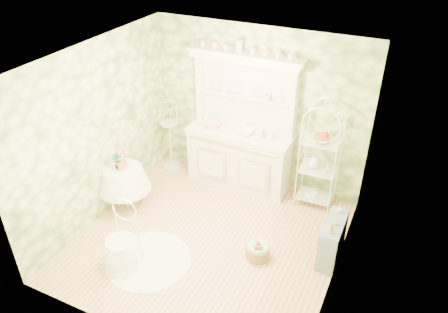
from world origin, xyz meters
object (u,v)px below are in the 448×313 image
at_px(side_shelf, 332,240).
at_px(cafe_chair, 120,241).
at_px(round_table, 125,185).
at_px(kitchen_dresser, 240,124).
at_px(bakers_rack, 320,156).
at_px(floor_basket, 258,251).
at_px(birdcage_stand, 170,133).

height_order(side_shelf, cafe_chair, cafe_chair).
bearing_deg(side_shelf, round_table, -176.54).
xyz_separation_m(kitchen_dresser, bakers_rack, (1.35, -0.01, -0.24)).
relative_size(kitchen_dresser, floor_basket, 6.91).
relative_size(side_shelf, floor_basket, 2.12).
bearing_deg(bakers_rack, kitchen_dresser, 177.21).
bearing_deg(bakers_rack, floor_basket, -106.23).
height_order(round_table, birdcage_stand, birdcage_stand).
bearing_deg(kitchen_dresser, cafe_chair, -103.80).
distance_m(round_table, cafe_chair, 1.36).
bearing_deg(round_table, side_shelf, 4.50).
distance_m(kitchen_dresser, floor_basket, 2.10).
bearing_deg(birdcage_stand, round_table, -92.59).
height_order(cafe_chair, birdcage_stand, birdcage_stand).
height_order(bakers_rack, cafe_chair, bakers_rack).
xyz_separation_m(kitchen_dresser, side_shelf, (1.88, -1.11, -0.84)).
bearing_deg(round_table, cafe_chair, -55.87).
height_order(bakers_rack, floor_basket, bakers_rack).
distance_m(side_shelf, round_table, 3.27).
bearing_deg(bakers_rack, side_shelf, -66.56).
xyz_separation_m(side_shelf, birdcage_stand, (-3.20, 1.05, 0.41)).
relative_size(bakers_rack, floor_basket, 5.43).
xyz_separation_m(side_shelf, floor_basket, (-0.91, -0.44, -0.19)).
distance_m(kitchen_dresser, bakers_rack, 1.37).
bearing_deg(kitchen_dresser, round_table, -135.22).
bearing_deg(floor_basket, side_shelf, 25.56).
relative_size(kitchen_dresser, bakers_rack, 1.27).
bearing_deg(cafe_chair, side_shelf, 20.53).
height_order(kitchen_dresser, floor_basket, kitchen_dresser).
distance_m(bakers_rack, cafe_chair, 3.20).
bearing_deg(cafe_chair, birdcage_stand, 97.66).
distance_m(birdcage_stand, floor_basket, 2.79).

